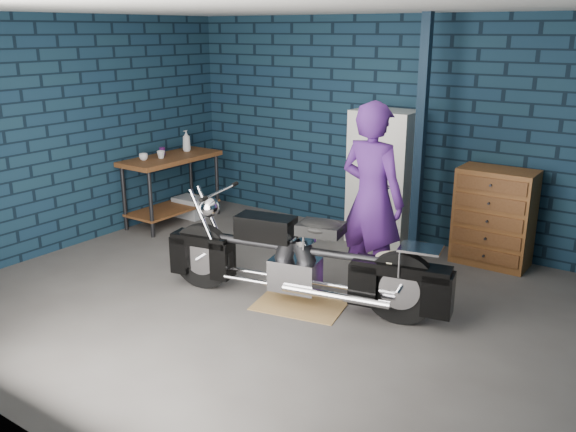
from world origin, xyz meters
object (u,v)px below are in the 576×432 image
object	(u,v)px
motorcycle	(301,253)
locker	(383,177)
workbench	(172,189)
person	(372,200)
shop_stool	(392,286)
tool_chest	(493,218)
storage_bin	(191,207)

from	to	relation	value
motorcycle	locker	size ratio (longest dim) A/B	1.47
workbench	locker	world-z (taller)	locker
workbench	motorcycle	xyz separation A→B (m)	(2.89, -1.18, 0.07)
workbench	person	world-z (taller)	person
person	shop_stool	xyz separation A→B (m)	(0.43, -0.37, -0.66)
person	locker	world-z (taller)	person
locker	workbench	bearing A→B (deg)	-161.04
motorcycle	tool_chest	distance (m)	2.39
person	storage_bin	size ratio (longest dim) A/B	4.30
tool_chest	shop_stool	xyz separation A→B (m)	(-0.34, -1.82, -0.25)
storage_bin	tool_chest	size ratio (longest dim) A/B	0.41
shop_stool	workbench	bearing A→B (deg)	166.30
tool_chest	locker	bearing A→B (deg)	180.00
tool_chest	workbench	bearing A→B (deg)	-167.15
workbench	locker	size ratio (longest dim) A/B	0.87
workbench	tool_chest	size ratio (longest dim) A/B	1.30
storage_bin	person	bearing A→B (deg)	-14.44
motorcycle	locker	distance (m)	2.13
motorcycle	shop_stool	bearing A→B (deg)	7.06
locker	person	bearing A→B (deg)	-67.75
workbench	motorcycle	distance (m)	3.12
person	storage_bin	world-z (taller)	person
workbench	shop_stool	size ratio (longest dim) A/B	2.43
workbench	shop_stool	xyz separation A→B (m)	(3.69, -0.90, -0.17)
locker	tool_chest	world-z (taller)	locker
locker	shop_stool	bearing A→B (deg)	-60.79
person	tool_chest	xyz separation A→B (m)	(0.76, 1.45, -0.41)
motorcycle	person	xyz separation A→B (m)	(0.38, 0.65, 0.43)
person	motorcycle	bearing A→B (deg)	68.04
person	locker	xyz separation A→B (m)	(-0.59, 1.45, -0.14)
storage_bin	motorcycle	bearing A→B (deg)	-27.42
workbench	shop_stool	distance (m)	3.80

